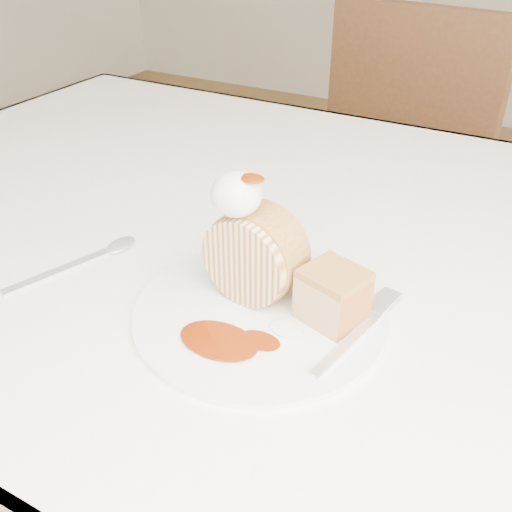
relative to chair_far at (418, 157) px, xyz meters
The scene contains 10 objects.
table 0.89m from the chair_far, 88.23° to the right, with size 1.40×0.90×0.75m.
chair_far is the anchor object (origin of this frame).
plate 1.08m from the chair_far, 85.34° to the right, with size 0.26×0.26×0.01m, color white.
roulade_slice 1.07m from the chair_far, 86.23° to the right, with size 0.09×0.09×0.05m, color beige.
cake_chunk 1.07m from the chair_far, 81.50° to the right, with size 0.06×0.05×0.05m, color #A37E3D.
whipped_cream 1.10m from the chair_far, 87.03° to the right, with size 0.05×0.05×0.04m, color white.
caramel_drizzle 1.11m from the chair_far, 86.15° to the right, with size 0.02×0.02×0.01m, color #691F04.
caramel_pool 1.14m from the chair_far, 86.12° to the right, with size 0.08×0.05×0.00m, color #691F04, non-canonical shape.
fork 1.10m from the chair_far, 80.24° to the right, with size 0.02×0.15×0.00m, color silver.
spoon 1.13m from the chair_far, 97.77° to the right, with size 0.02×0.15×0.00m, color silver.
Camera 1 is at (0.27, -0.38, 1.11)m, focal length 40.00 mm.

